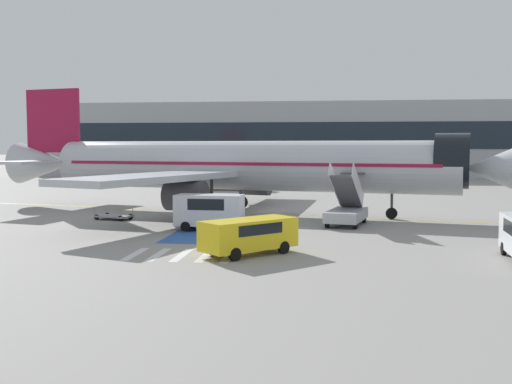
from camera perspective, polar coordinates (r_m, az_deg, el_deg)
The scene contains 17 objects.
ground_plane at distance 48.78m, azimuth 1.40°, elevation -1.96°, with size 600.00×600.00×0.00m, color gray.
apron_leadline_yellow at distance 48.29m, azimuth -0.99°, elevation -2.02°, with size 0.20×77.06×0.01m, color gold.
apron_stand_patch_blue at distance 37.09m, azimuth -3.42°, elevation -3.98°, with size 5.92×8.14×0.01m, color #2856A8.
apron_walkway_bar_0 at distance 30.75m, azimuth -11.45°, elevation -5.81°, with size 0.44×3.60×0.01m, color silver.
apron_walkway_bar_1 at distance 30.40m, azimuth -9.29°, elevation -5.90°, with size 0.44×3.60×0.01m, color silver.
apron_walkway_bar_2 at distance 30.09m, azimuth -7.08°, elevation -5.98°, with size 0.44×3.60×0.01m, color silver.
apron_walkway_bar_3 at distance 29.82m, azimuth -4.83°, elevation -6.06°, with size 0.44×3.60×0.01m, color silver.
apron_walkway_bar_4 at distance 29.60m, azimuth -2.54°, elevation -6.12°, with size 0.44×3.60×0.01m, color silver.
airliner at distance 48.24m, azimuth -1.68°, elevation 2.51°, with size 43.06×33.56×10.50m.
boarding_stairs_forward at distance 41.36m, azimuth 8.62°, elevation -1.72°, with size 3.21×5.53×4.33m.
fuel_tanker at distance 73.95m, azimuth -3.31°, elevation 1.64°, with size 10.20×3.86×3.64m.
service_van_1 at distance 38.48m, azimuth -4.48°, elevation -1.64°, with size 4.40×2.01×2.30m.
service_van_3 at distance 29.80m, azimuth -0.68°, elevation -3.93°, with size 4.81×4.88×1.79m.
baggage_cart at distance 45.25m, azimuth -13.40°, elevation -2.25°, with size 2.91×2.16×0.87m.
ground_crew_0 at distance 43.18m, azimuth -6.81°, elevation -1.55°, with size 0.34×0.48×1.66m.
ground_crew_1 at distance 43.11m, azimuth -3.02°, elevation -1.60°, with size 0.32×0.47×1.59m.
terminal_building at distance 109.03m, azimuth 6.78°, elevation 4.97°, with size 107.34×12.10×13.07m.
Camera 1 is at (4.64, -48.26, 5.42)m, focal length 42.00 mm.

